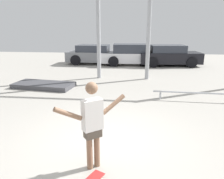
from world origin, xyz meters
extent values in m
plane|color=#B2ADA3|center=(0.00, 0.00, 0.00)|extent=(36.00, 36.00, 0.00)
cylinder|color=#8C664C|center=(-0.14, -1.09, 0.39)|extent=(0.11, 0.11, 0.79)
cylinder|color=#8C664C|center=(-0.02, -1.00, 0.39)|extent=(0.11, 0.11, 0.79)
cube|color=#4C4238|center=(-0.08, -1.04, 0.72)|extent=(0.35, 0.33, 0.17)
cube|color=silver|center=(-0.08, -1.04, 1.07)|extent=(0.39, 0.37, 0.57)
sphere|color=#8C664C|center=(-0.08, -1.04, 1.57)|extent=(0.22, 0.22, 0.22)
cylinder|color=#8C664C|center=(-0.43, -1.32, 1.19)|extent=(0.44, 0.37, 0.33)
cylinder|color=#8C664C|center=(0.27, -0.76, 1.19)|extent=(0.44, 0.37, 0.33)
cylinder|color=silver|center=(-0.06, -1.33, 0.03)|extent=(0.05, 0.06, 0.05)
cube|color=#47474C|center=(-3.38, 4.40, 0.10)|extent=(2.74, 1.49, 0.20)
cylinder|color=#B7BABF|center=(2.82, 3.21, 0.30)|extent=(2.97, 0.17, 0.06)
cylinder|color=#B7BABF|center=(1.60, 3.25, 0.15)|extent=(0.07, 0.07, 0.30)
cylinder|color=#A5A8AD|center=(-1.24, 6.57, 3.10)|extent=(0.20, 0.20, 6.21)
cylinder|color=#A5A8AD|center=(1.24, 6.57, 3.10)|extent=(0.20, 0.20, 6.21)
cube|color=slate|center=(-2.27, 11.12, 0.54)|extent=(4.09, 1.83, 0.70)
cube|color=#2D333D|center=(-2.44, 11.13, 1.13)|extent=(2.26, 1.65, 0.47)
cylinder|color=black|center=(-1.00, 11.94, 0.36)|extent=(0.72, 0.24, 0.71)
cylinder|color=black|center=(-1.04, 10.24, 0.36)|extent=(0.72, 0.24, 0.71)
cylinder|color=black|center=(-3.51, 12.00, 0.36)|extent=(0.72, 0.24, 0.71)
cylinder|color=black|center=(-3.55, 10.30, 0.36)|extent=(0.72, 0.24, 0.71)
cube|color=white|center=(0.49, 10.96, 0.53)|extent=(4.57, 2.00, 0.67)
cube|color=#2D333D|center=(0.31, 10.95, 1.16)|extent=(2.55, 1.74, 0.60)
cylinder|color=black|center=(1.82, 11.89, 0.35)|extent=(0.72, 0.26, 0.70)
cylinder|color=black|center=(1.92, 10.20, 0.35)|extent=(0.72, 0.26, 0.70)
cylinder|color=black|center=(-0.95, 11.72, 0.35)|extent=(0.72, 0.26, 0.70)
cylinder|color=black|center=(-0.85, 10.04, 0.35)|extent=(0.72, 0.26, 0.70)
cube|color=black|center=(2.97, 10.97, 0.56)|extent=(4.29, 2.17, 0.73)
cube|color=#2D333D|center=(2.81, 10.95, 1.17)|extent=(2.43, 1.85, 0.50)
cylinder|color=black|center=(4.17, 11.96, 0.35)|extent=(0.72, 0.29, 0.70)
cylinder|color=black|center=(4.34, 10.23, 0.35)|extent=(0.72, 0.29, 0.70)
cylinder|color=black|center=(1.61, 11.70, 0.35)|extent=(0.72, 0.29, 0.70)
cylinder|color=black|center=(1.78, 9.98, 0.35)|extent=(0.72, 0.29, 0.70)
camera|label=1|loc=(0.67, -4.60, 2.58)|focal=35.00mm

